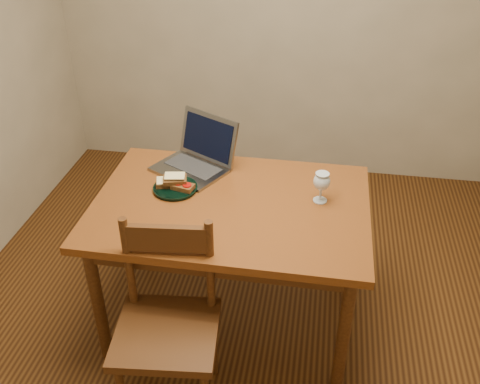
% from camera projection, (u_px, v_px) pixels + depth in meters
% --- Properties ---
extents(floor, '(3.20, 3.20, 0.02)m').
position_uv_depth(floor, '(244.00, 308.00, 2.99)').
color(floor, black).
rests_on(floor, ground).
extents(table, '(1.30, 0.90, 0.74)m').
position_uv_depth(table, '(231.00, 218.00, 2.57)').
color(table, '#552D0E').
rests_on(table, floor).
extents(chair, '(0.47, 0.45, 0.46)m').
position_uv_depth(chair, '(167.00, 319.00, 2.23)').
color(chair, '#35190B').
rests_on(chair, floor).
extents(plate, '(0.22, 0.22, 0.02)m').
position_uv_depth(plate, '(175.00, 188.00, 2.62)').
color(plate, black).
rests_on(plate, table).
extents(sandwich_cheese, '(0.13, 0.10, 0.04)m').
position_uv_depth(sandwich_cheese, '(168.00, 182.00, 2.61)').
color(sandwich_cheese, '#381E0C').
rests_on(sandwich_cheese, plate).
extents(sandwich_tomato, '(0.12, 0.09, 0.03)m').
position_uv_depth(sandwich_tomato, '(183.00, 186.00, 2.59)').
color(sandwich_tomato, '#381E0C').
rests_on(sandwich_tomato, plate).
extents(sandwich_top, '(0.13, 0.09, 0.03)m').
position_uv_depth(sandwich_top, '(175.00, 179.00, 2.59)').
color(sandwich_top, '#381E0C').
rests_on(sandwich_top, plate).
extents(milk_glass, '(0.08, 0.08, 0.15)m').
position_uv_depth(milk_glass, '(321.00, 187.00, 2.50)').
color(milk_glass, white).
rests_on(milk_glass, table).
extents(laptop, '(0.47, 0.45, 0.26)m').
position_uv_depth(laptop, '(198.00, 154.00, 2.78)').
color(laptop, slate).
rests_on(laptop, table).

